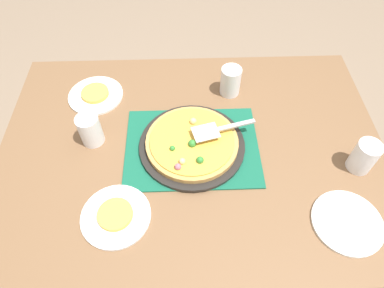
# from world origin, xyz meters

# --- Properties ---
(ground_plane) EXTENTS (8.00, 8.00, 0.00)m
(ground_plane) POSITION_xyz_m (0.00, 0.00, 0.00)
(ground_plane) COLOR #84705B
(dining_table) EXTENTS (1.40, 1.00, 0.75)m
(dining_table) POSITION_xyz_m (0.00, 0.00, 0.64)
(dining_table) COLOR brown
(dining_table) RESTS_ON ground_plane
(placemat) EXTENTS (0.48, 0.36, 0.01)m
(placemat) POSITION_xyz_m (0.00, 0.00, 0.75)
(placemat) COLOR #145B42
(placemat) RESTS_ON dining_table
(pizza_pan) EXTENTS (0.38, 0.38, 0.01)m
(pizza_pan) POSITION_xyz_m (0.00, 0.00, 0.76)
(pizza_pan) COLOR black
(pizza_pan) RESTS_ON placemat
(pizza) EXTENTS (0.33, 0.33, 0.05)m
(pizza) POSITION_xyz_m (0.00, 0.00, 0.78)
(pizza) COLOR tan
(pizza) RESTS_ON pizza_pan
(plate_near_left) EXTENTS (0.22, 0.22, 0.01)m
(plate_near_left) POSITION_xyz_m (0.25, 0.26, 0.76)
(plate_near_left) COLOR white
(plate_near_left) RESTS_ON dining_table
(plate_far_right) EXTENTS (0.22, 0.22, 0.01)m
(plate_far_right) POSITION_xyz_m (0.38, -0.27, 0.76)
(plate_far_right) COLOR white
(plate_far_right) RESTS_ON dining_table
(plate_side) EXTENTS (0.22, 0.22, 0.01)m
(plate_side) POSITION_xyz_m (-0.47, 0.31, 0.76)
(plate_side) COLOR white
(plate_side) RESTS_ON dining_table
(served_slice_left) EXTENTS (0.11, 0.11, 0.02)m
(served_slice_left) POSITION_xyz_m (0.25, 0.26, 0.77)
(served_slice_left) COLOR #EAB747
(served_slice_left) RESTS_ON plate_near_left
(served_slice_right) EXTENTS (0.11, 0.11, 0.02)m
(served_slice_right) POSITION_xyz_m (0.38, -0.27, 0.77)
(served_slice_right) COLOR #EAB747
(served_slice_right) RESTS_ON plate_far_right
(cup_near) EXTENTS (0.08, 0.08, 0.12)m
(cup_near) POSITION_xyz_m (-0.57, 0.10, 0.81)
(cup_near) COLOR white
(cup_near) RESTS_ON dining_table
(cup_far) EXTENTS (0.08, 0.08, 0.12)m
(cup_far) POSITION_xyz_m (0.36, -0.05, 0.81)
(cup_far) COLOR white
(cup_far) RESTS_ON dining_table
(cup_corner) EXTENTS (0.08, 0.08, 0.12)m
(cup_corner) POSITION_xyz_m (-0.16, -0.28, 0.81)
(cup_corner) COLOR white
(cup_corner) RESTS_ON dining_table
(pizza_server) EXTENTS (0.23, 0.10, 0.01)m
(pizza_server) POSITION_xyz_m (-0.09, -0.03, 0.82)
(pizza_server) COLOR silver
(pizza_server) RESTS_ON pizza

